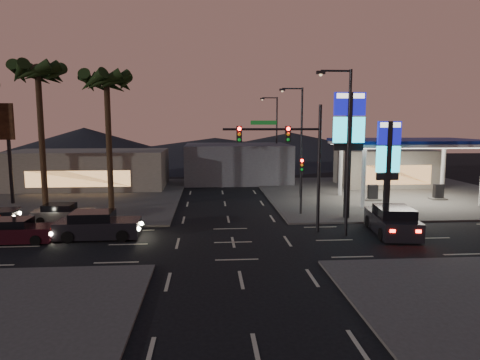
{
  "coord_description": "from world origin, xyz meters",
  "views": [
    {
      "loc": [
        -1.4,
        -24.08,
        6.88
      ],
      "look_at": [
        0.77,
        4.87,
        3.0
      ],
      "focal_mm": 32.0,
      "sensor_mm": 36.0,
      "label": 1
    }
  ],
  "objects": [
    {
      "name": "building_far_west",
      "position": [
        -14.0,
        22.0,
        2.0
      ],
      "size": [
        16.0,
        8.0,
        4.0
      ],
      "primitive_type": "cube",
      "color": "#726B5B",
      "rests_on": "ground"
    },
    {
      "name": "traffic_signal_mast",
      "position": [
        3.76,
        1.99,
        5.23
      ],
      "size": [
        6.1,
        0.39,
        8.0
      ],
      "color": "black",
      "rests_on": "ground"
    },
    {
      "name": "hill_left",
      "position": [
        -25.0,
        60.0,
        3.0
      ],
      "size": [
        40.0,
        40.0,
        6.0
      ],
      "primitive_type": "cone",
      "color": "black",
      "rests_on": "ground"
    },
    {
      "name": "palm_b",
      "position": [
        -14.0,
        9.5,
        9.97
      ],
      "size": [
        4.41,
        4.41,
        11.46
      ],
      "color": "black",
      "rests_on": "ground"
    },
    {
      "name": "car_lane_a_front",
      "position": [
        -8.07,
        1.54,
        0.75
      ],
      "size": [
        5.04,
        2.19,
        1.63
      ],
      "color": "black",
      "rests_on": "ground"
    },
    {
      "name": "pedestal_signal",
      "position": [
        5.5,
        6.98,
        2.92
      ],
      "size": [
        0.32,
        0.39,
        4.3
      ],
      "color": "black",
      "rests_on": "ground"
    },
    {
      "name": "convenience_store",
      "position": [
        18.0,
        21.0,
        2.0
      ],
      "size": [
        10.0,
        6.0,
        4.0
      ],
      "primitive_type": "cube",
      "color": "#726B5B",
      "rests_on": "ground"
    },
    {
      "name": "building_far_mid",
      "position": [
        2.0,
        26.0,
        2.2
      ],
      "size": [
        12.0,
        9.0,
        4.4
      ],
      "primitive_type": "cube",
      "color": "#4C4C51",
      "rests_on": "ground"
    },
    {
      "name": "corner_lot_ne",
      "position": [
        16.0,
        16.0,
        0.06
      ],
      "size": [
        24.0,
        24.0,
        0.12
      ],
      "primitive_type": "cube",
      "color": "#47443F",
      "rests_on": "ground"
    },
    {
      "name": "suv_station",
      "position": [
        9.99,
        1.14,
        0.82
      ],
      "size": [
        2.88,
        5.52,
        1.76
      ],
      "color": "black",
      "rests_on": "ground"
    },
    {
      "name": "streetlight_mid",
      "position": [
        6.79,
        14.0,
        5.72
      ],
      "size": [
        2.14,
        0.25,
        10.0
      ],
      "color": "black",
      "rests_on": "ground"
    },
    {
      "name": "corner_lot_nw",
      "position": [
        -16.0,
        16.0,
        0.06
      ],
      "size": [
        24.0,
        24.0,
        0.12
      ],
      "primitive_type": "cube",
      "color": "#47443F",
      "rests_on": "ground"
    },
    {
      "name": "palm_a",
      "position": [
        -9.0,
        9.5,
        9.43
      ],
      "size": [
        4.41,
        4.41,
        10.86
      ],
      "color": "black",
      "rests_on": "ground"
    },
    {
      "name": "pylon_sign_short",
      "position": [
        11.0,
        4.5,
        4.66
      ],
      "size": [
        1.6,
        0.35,
        7.0
      ],
      "color": "black",
      "rests_on": "ground"
    },
    {
      "name": "streetlight_far",
      "position": [
        6.79,
        28.0,
        5.72
      ],
      "size": [
        2.14,
        0.25,
        10.0
      ],
      "color": "black",
      "rests_on": "ground"
    },
    {
      "name": "gas_station",
      "position": [
        16.0,
        12.0,
        5.08
      ],
      "size": [
        12.2,
        8.2,
        5.47
      ],
      "color": "silver",
      "rests_on": "ground"
    },
    {
      "name": "hill_right",
      "position": [
        15.0,
        60.0,
        2.5
      ],
      "size": [
        50.0,
        50.0,
        5.0
      ],
      "primitive_type": "cone",
      "color": "black",
      "rests_on": "ground"
    },
    {
      "name": "ground",
      "position": [
        0.0,
        0.0,
        0.0
      ],
      "size": [
        140.0,
        140.0,
        0.0
      ],
      "primitive_type": "plane",
      "color": "black",
      "rests_on": "ground"
    },
    {
      "name": "streetlight_near",
      "position": [
        6.79,
        1.0,
        5.72
      ],
      "size": [
        2.14,
        0.25,
        10.0
      ],
      "color": "black",
      "rests_on": "ground"
    },
    {
      "name": "car_lane_a_mid",
      "position": [
        -12.57,
        0.98,
        0.64
      ],
      "size": [
        4.29,
        1.87,
        1.38
      ],
      "color": "black",
      "rests_on": "ground"
    },
    {
      "name": "pylon_sign_tall",
      "position": [
        8.5,
        5.5,
        6.39
      ],
      "size": [
        2.2,
        0.35,
        9.0
      ],
      "color": "black",
      "rests_on": "ground"
    },
    {
      "name": "car_lane_b_front",
      "position": [
        -11.52,
        5.84,
        0.61
      ],
      "size": [
        4.12,
        1.88,
        1.32
      ],
      "color": "#515053",
      "rests_on": "ground"
    },
    {
      "name": "hill_center",
      "position": [
        0.0,
        60.0,
        2.0
      ],
      "size": [
        60.0,
        60.0,
        4.0
      ],
      "primitive_type": "cone",
      "color": "black",
      "rests_on": "ground"
    }
  ]
}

